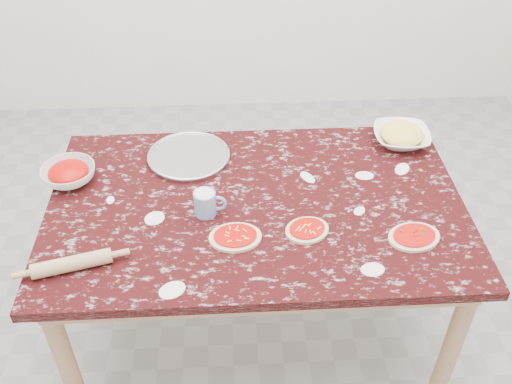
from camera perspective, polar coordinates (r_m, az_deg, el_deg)
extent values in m
plane|color=gray|center=(2.75, 0.00, -12.98)|extent=(4.00, 4.00, 0.00)
cube|color=black|center=(2.21, 0.00, -1.40)|extent=(1.60, 1.00, 0.04)
cube|color=#9F7D5A|center=(2.25, 0.00, -2.55)|extent=(1.50, 0.90, 0.08)
cylinder|color=#9F7D5A|center=(2.30, -18.36, -16.06)|extent=(0.07, 0.07, 0.71)
cylinder|color=#9F7D5A|center=(2.36, 18.99, -14.37)|extent=(0.07, 0.07, 0.71)
cylinder|color=#9F7D5A|center=(2.84, -15.15, -2.05)|extent=(0.07, 0.07, 0.71)
cylinder|color=#9F7D5A|center=(2.89, 13.93, -1.00)|extent=(0.07, 0.07, 0.71)
cylinder|color=#B2B2B7|center=(2.44, -6.73, 3.54)|extent=(0.35, 0.35, 0.01)
imported|color=white|center=(2.40, -18.18, 1.69)|extent=(0.26, 0.26, 0.07)
imported|color=white|center=(2.58, 14.30, 5.34)|extent=(0.26, 0.26, 0.06)
cylinder|color=#6E85B9|center=(2.13, -5.12, -1.12)|extent=(0.08, 0.08, 0.10)
torus|color=#6E85B9|center=(2.12, -3.82, -1.14)|extent=(0.07, 0.02, 0.07)
cylinder|color=silver|center=(2.11, -5.17, -0.42)|extent=(0.07, 0.07, 0.01)
ellipsoid|color=beige|center=(2.05, -2.08, -4.55)|extent=(0.20, 0.16, 0.01)
ellipsoid|color=red|center=(2.04, -2.09, -4.38)|extent=(0.16, 0.13, 0.00)
ellipsoid|color=beige|center=(2.08, 5.11, -3.83)|extent=(0.20, 0.18, 0.01)
ellipsoid|color=red|center=(2.07, 5.13, -3.66)|extent=(0.16, 0.15, 0.00)
ellipsoid|color=beige|center=(2.12, 15.49, -4.36)|extent=(0.22, 0.19, 0.01)
ellipsoid|color=red|center=(2.12, 15.53, -4.20)|extent=(0.18, 0.15, 0.00)
cylinder|color=tan|center=(2.02, -17.91, -6.82)|extent=(0.27, 0.12, 0.05)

